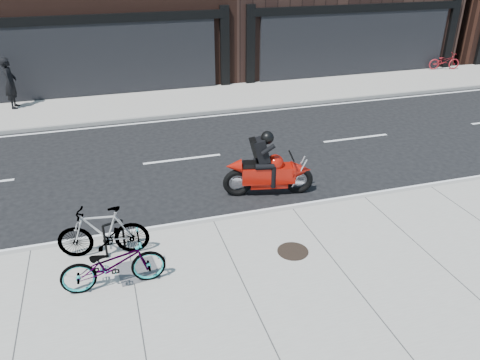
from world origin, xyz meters
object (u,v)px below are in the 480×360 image
object	(u,v)px
bicycle_front	(113,264)
utility_grate	(138,271)
bicycle_far	(444,61)
pedestrian	(10,83)
manhole_cover	(293,251)
motorcycle	(272,169)
bicycle_rear	(103,232)
bike_rack	(114,235)

from	to	relation	value
bicycle_front	utility_grate	bearing A→B (deg)	-54.10
bicycle_front	bicycle_far	size ratio (longest dim) A/B	1.22
bicycle_front	pedestrian	xyz separation A→B (m)	(-3.12, 12.29, 0.48)
utility_grate	manhole_cover	bearing A→B (deg)	-5.09
bicycle_far	utility_grate	world-z (taller)	bicycle_far
utility_grate	bicycle_front	bearing A→B (deg)	-143.47
pedestrian	motorcycle	bearing A→B (deg)	-138.93
bicycle_far	utility_grate	xyz separation A→B (m)	(-16.88, -12.37, -0.41)
bicycle_rear	pedestrian	xyz separation A→B (m)	(-2.99, 11.19, 0.43)
bicycle_rear	utility_grate	size ratio (longest dim) A/B	2.47
bicycle_far	bicycle_front	bearing A→B (deg)	138.51
bicycle_front	utility_grate	world-z (taller)	bicycle_front
bicycle_front	motorcycle	bearing A→B (deg)	-56.88
bike_rack	bicycle_far	distance (m)	20.79
bicycle_far	bike_rack	bearing A→B (deg)	136.20
bicycle_front	utility_grate	xyz separation A→B (m)	(0.44, 0.33, -0.50)
pedestrian	bicycle_far	bearing A→B (deg)	-85.44
motorcycle	utility_grate	size ratio (longest dim) A/B	3.16
bicycle_far	utility_grate	distance (m)	20.93
pedestrian	utility_grate	xyz separation A→B (m)	(3.56, -11.96, -0.98)
bike_rack	utility_grate	distance (m)	0.95
bicycle_far	manhole_cover	xyz separation A→B (m)	(-13.68, -12.65, -0.41)
bike_rack	bicycle_rear	world-z (taller)	bicycle_rear
bicycle_front	bicycle_far	world-z (taller)	bicycle_front
bike_rack	manhole_cover	distance (m)	3.75
bicycle_front	pedestrian	bearing A→B (deg)	13.63
bike_rack	bicycle_far	size ratio (longest dim) A/B	0.47
utility_grate	motorcycle	bearing A→B (deg)	33.41
bicycle_rear	motorcycle	xyz separation A→B (m)	(4.33, 1.71, 0.04)
bicycle_front	manhole_cover	distance (m)	3.68
bike_rack	manhole_cover	xyz separation A→B (m)	(3.57, -1.05, -0.43)
motorcycle	bicycle_front	bearing A→B (deg)	-134.41
bicycle_far	manhole_cover	distance (m)	18.63
bike_rack	motorcycle	bearing A→B (deg)	22.53
bicycle_far	motorcycle	bearing A→B (deg)	139.27
manhole_cover	bicycle_front	bearing A→B (deg)	-179.36
motorcycle	bicycle_far	world-z (taller)	motorcycle
bike_rack	manhole_cover	bearing A→B (deg)	-16.40
bike_rack	bicycle_rear	xyz separation A→B (m)	(-0.20, -0.00, 0.12)
pedestrian	manhole_cover	bearing A→B (deg)	-147.66
bicycle_front	motorcycle	distance (m)	5.04
bike_rack	bicycle_front	distance (m)	1.10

